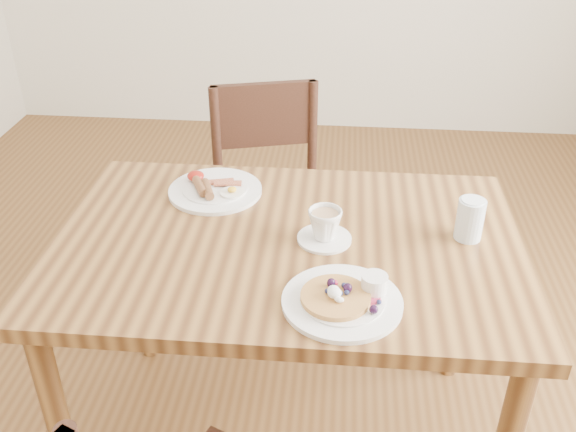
% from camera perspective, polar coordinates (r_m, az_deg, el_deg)
% --- Properties ---
extents(dining_table, '(1.20, 0.80, 0.75)m').
position_cam_1_polar(dining_table, '(1.71, 0.00, -4.85)').
color(dining_table, brown).
rests_on(dining_table, ground).
extents(chair_far, '(0.52, 0.52, 0.88)m').
position_cam_1_polar(chair_far, '(2.36, -1.55, 1.75)').
color(chair_far, '#371C14').
rests_on(chair_far, ground).
extents(pancake_plate, '(0.27, 0.27, 0.06)m').
position_cam_1_polar(pancake_plate, '(1.44, 5.01, -7.30)').
color(pancake_plate, white).
rests_on(pancake_plate, dining_table).
extents(breakfast_plate, '(0.27, 0.27, 0.04)m').
position_cam_1_polar(breakfast_plate, '(1.87, -6.62, 2.39)').
color(breakfast_plate, white).
rests_on(breakfast_plate, dining_table).
extents(teacup_saucer, '(0.14, 0.14, 0.09)m').
position_cam_1_polar(teacup_saucer, '(1.63, 3.28, -0.96)').
color(teacup_saucer, white).
rests_on(teacup_saucer, dining_table).
extents(water_glass, '(0.07, 0.07, 0.11)m').
position_cam_1_polar(water_glass, '(1.69, 15.87, -0.29)').
color(water_glass, silver).
rests_on(water_glass, dining_table).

